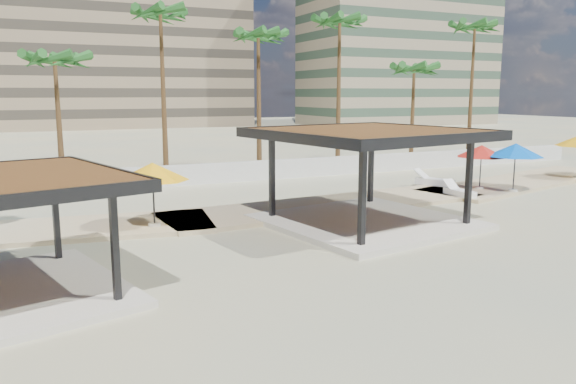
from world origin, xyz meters
name	(u,v)px	position (x,y,z in m)	size (l,w,h in m)	color
ground	(380,249)	(0.00, 0.00, 0.00)	(200.00, 200.00, 0.00)	#C8B684
promenade	(324,203)	(2.00, 7.67, 0.06)	(44.45, 7.97, 0.24)	#C6B284
boundary_wall	(228,172)	(0.00, 16.00, 0.60)	(56.00, 0.30, 1.20)	silver
building_mid	(122,35)	(4.00, 78.00, 14.27)	(38.00, 16.00, 30.40)	#847259
building_east	(400,21)	(48.00, 66.00, 17.27)	(32.00, 15.00, 36.40)	gray
pavilion_central	(368,168)	(1.54, 3.29, 2.30)	(8.77, 8.77, 3.86)	beige
umbrella_b	(152,172)	(-6.42, 5.87, 2.30)	(3.48, 3.48, 2.46)	beige
umbrella_c	(482,151)	(11.27, 7.25, 2.19)	(3.33, 3.33, 2.34)	beige
umbrella_d	(516,150)	(12.17, 5.80, 2.34)	(3.38, 3.38, 2.51)	beige
lounger_b	(459,192)	(8.77, 6.02, 0.35)	(0.68, 1.93, 0.72)	white
lounger_c	(434,181)	(9.80, 9.25, 0.38)	(1.63, 2.31, 0.84)	white
palm_c	(55,64)	(-9.00, 18.10, 6.77)	(3.00, 3.00, 7.85)	brown
palm_d	(161,21)	(-3.00, 18.90, 9.43)	(3.00, 3.00, 10.69)	brown
palm_e	(258,42)	(3.00, 18.40, 8.44)	(3.00, 3.00, 9.62)	brown
palm_f	(340,28)	(9.00, 18.60, 9.57)	(3.00, 3.00, 10.83)	brown
palm_g	(414,73)	(15.00, 18.20, 6.71)	(3.00, 3.00, 7.79)	brown
palm_h	(475,33)	(21.00, 18.80, 9.79)	(3.00, 3.00, 11.08)	brown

